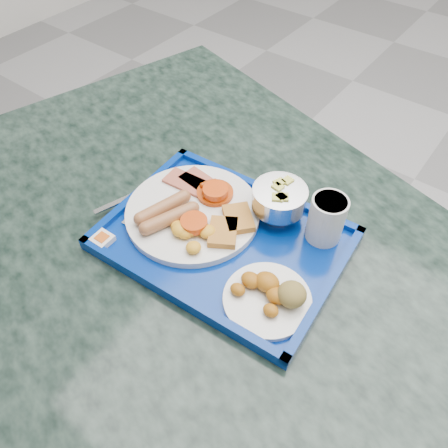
% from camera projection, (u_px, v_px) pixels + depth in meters
% --- Properties ---
extents(floor, '(6.00, 6.00, 0.00)m').
position_uv_depth(floor, '(355.00, 264.00, 1.84)').
color(floor, '#99989B').
rests_on(floor, ground).
extents(table, '(1.53, 1.23, 0.84)m').
position_uv_depth(table, '(212.00, 301.00, 1.01)').
color(table, slate).
rests_on(table, floor).
extents(tray, '(0.46, 0.35, 0.03)m').
position_uv_depth(tray, '(224.00, 240.00, 0.84)').
color(tray, navy).
rests_on(tray, table).
extents(main_plate, '(0.27, 0.27, 0.04)m').
position_uv_depth(main_plate, '(194.00, 212.00, 0.86)').
color(main_plate, silver).
rests_on(main_plate, tray).
extents(bread_plate, '(0.15, 0.15, 0.05)m').
position_uv_depth(bread_plate, '(271.00, 295.00, 0.73)').
color(bread_plate, silver).
rests_on(bread_plate, tray).
extents(fruit_bowl, '(0.11, 0.11, 0.07)m').
position_uv_depth(fruit_bowl, '(279.00, 199.00, 0.84)').
color(fruit_bowl, '#AFB0B2').
rests_on(fruit_bowl, tray).
extents(juice_cup, '(0.07, 0.07, 0.09)m').
position_uv_depth(juice_cup, '(327.00, 218.00, 0.80)').
color(juice_cup, silver).
rests_on(juice_cup, tray).
extents(spoon, '(0.04, 0.17, 0.01)m').
position_uv_depth(spoon, '(166.00, 188.00, 0.92)').
color(spoon, '#AFB0B2').
rests_on(spoon, tray).
extents(knife, '(0.06, 0.16, 0.00)m').
position_uv_depth(knife, '(132.00, 196.00, 0.90)').
color(knife, '#AFB0B2').
rests_on(knife, tray).
extents(jam_packet, '(0.04, 0.04, 0.01)m').
position_uv_depth(jam_packet, '(102.00, 239.00, 0.82)').
color(jam_packet, white).
rests_on(jam_packet, tray).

